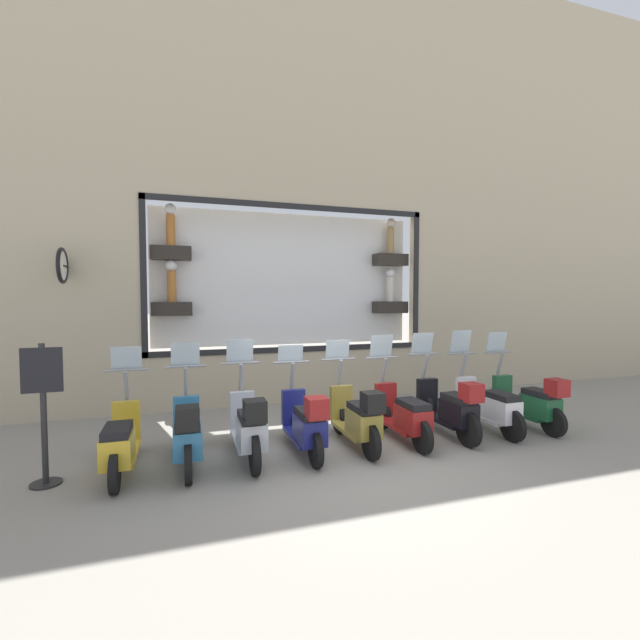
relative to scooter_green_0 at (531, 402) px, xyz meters
name	(u,v)px	position (x,y,z in m)	size (l,w,h in m)	color
ground_plane	(353,457)	(-0.31, 3.51, -0.47)	(120.00, 120.00, 0.00)	gray
building_facade	(291,167)	(3.30, 3.51, 4.69)	(1.24, 36.00, 10.09)	tan
scooter_green_0	(531,402)	(0.00, 0.00, 0.00)	(1.80, 0.61, 1.64)	black
scooter_white_1	(489,406)	(0.07, 0.83, -0.03)	(1.80, 0.61, 1.70)	black
scooter_black_2	(450,408)	(0.01, 1.65, 0.02)	(1.81, 0.60, 1.67)	black
scooter_red_3	(404,415)	(0.06, 2.48, -0.04)	(1.80, 0.60, 1.65)	black
scooter_olive_4	(357,418)	(0.00, 3.31, 0.01)	(1.80, 0.60, 1.59)	black
scooter_navy_5	(305,423)	(0.00, 4.13, 0.00)	(1.80, 0.60, 1.53)	black
scooter_silver_6	(249,427)	(0.01, 4.96, 0.01)	(1.81, 0.60, 1.65)	black
scooter_teal_7	(187,434)	(0.00, 5.79, 0.00)	(1.80, 0.61, 1.63)	black
scooter_yellow_8	(121,443)	(0.06, 6.61, -0.05)	(1.80, 0.61, 1.59)	black
shop_sign_post	(43,409)	(0.02, 7.46, 0.48)	(0.36, 0.45, 1.75)	#232326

